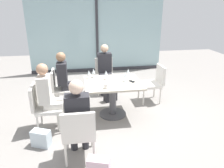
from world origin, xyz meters
The scene contains 22 objects.
ground_plane centered at (0.00, 0.00, 0.00)m, with size 12.00×12.00×0.00m, color gray.
window_wall_backdrop centered at (0.00, 3.20, 1.21)m, with size 4.42×0.10×2.70m.
dining_table_main centered at (0.00, 0.00, 0.54)m, with size 1.13×0.95×0.73m.
chair_near_window centered at (0.00, 1.32, 0.50)m, with size 0.46×0.51×0.87m.
chair_front_left centered at (-0.71, -1.32, 0.50)m, with size 0.46×0.50×0.87m.
chair_side_end centered at (-1.32, -0.35, 0.50)m, with size 0.50×0.46×0.87m.
chair_far_left centered at (-1.07, 0.52, 0.50)m, with size 0.50×0.46×0.87m.
chair_far_right centered at (1.07, 0.52, 0.50)m, with size 0.50×0.46×0.87m.
person_near_window centered at (0.00, 1.21, 0.70)m, with size 0.34×0.39×1.26m.
person_front_left centered at (-0.71, -1.21, 0.70)m, with size 0.34×0.39×1.26m.
person_side_end centered at (-1.21, -0.35, 0.70)m, with size 0.39×0.34×1.26m.
person_far_left centered at (-0.96, 0.52, 0.70)m, with size 0.39×0.34×1.26m.
wine_glass_0 centered at (-0.46, 0.28, 0.86)m, with size 0.07×0.07×0.18m.
wine_glass_1 centered at (0.37, 0.26, 0.86)m, with size 0.07×0.07×0.18m.
wine_glass_2 centered at (-0.35, 0.36, 0.86)m, with size 0.07×0.07×0.18m.
wine_glass_3 centered at (-0.11, 0.20, 0.86)m, with size 0.07×0.07×0.18m.
wine_glass_4 centered at (0.26, 0.00, 0.86)m, with size 0.07×0.07×0.18m.
coffee_cup centered at (-0.18, -0.32, 0.78)m, with size 0.08×0.08×0.09m, color white.
cell_phone_on_table centered at (0.38, -0.03, 0.73)m, with size 0.07×0.14×0.01m, color black.
handbag_0 centered at (0.05, 0.68, 0.14)m, with size 0.30×0.16×0.28m, color #232328.
handbag_1 centered at (-0.47, -1.67, 0.14)m, with size 0.30×0.16×0.28m, color beige.
handbag_2 centered at (-1.33, -0.86, 0.14)m, with size 0.30×0.16×0.28m, color silver.
Camera 1 is at (-0.66, -3.97, 2.21)m, focal length 34.31 mm.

